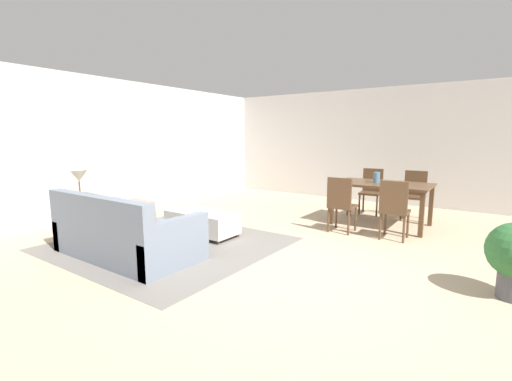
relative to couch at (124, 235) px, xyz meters
name	(u,v)px	position (x,y,z in m)	size (l,w,h in m)	color
ground_plane	(294,268)	(2.06, 0.89, -0.29)	(10.80, 10.80, 0.00)	tan
wall_back	(400,146)	(2.06, 5.89, 1.06)	(9.00, 0.12, 2.70)	beige
wall_left	(108,148)	(-2.44, 1.39, 1.06)	(0.12, 11.00, 2.70)	beige
area_rug	(169,244)	(0.07, 0.68, -0.29)	(3.00, 2.80, 0.01)	slate
couch	(124,235)	(0.00, 0.00, 0.00)	(1.99, 0.99, 0.86)	slate
ottoman_table	(202,222)	(0.15, 1.31, -0.07)	(1.17, 0.56, 0.39)	silver
side_table	(81,211)	(-1.30, 0.14, 0.14)	(0.40, 0.40, 0.54)	olive
table_lamp	(79,177)	(-1.30, 0.14, 0.66)	(0.26, 0.26, 0.52)	brown
dining_table	(382,188)	(2.31, 3.63, 0.38)	(1.61, 1.00, 0.76)	#513823
dining_chair_near_left	(341,202)	(1.91, 2.73, 0.23)	(0.40, 0.40, 0.92)	#513823
dining_chair_near_right	(394,207)	(2.73, 2.79, 0.23)	(0.42, 0.42, 0.92)	#513823
dining_chair_far_left	(371,188)	(1.87, 4.50, 0.23)	(0.43, 0.43, 0.92)	#513823
dining_chair_far_right	(414,192)	(2.69, 4.51, 0.23)	(0.42, 0.42, 0.92)	#513823
vase_centerpiece	(377,178)	(2.22, 3.59, 0.56)	(0.11, 0.11, 0.19)	slate
book_on_ottoman	(192,210)	(0.01, 1.24, 0.11)	(0.26, 0.20, 0.03)	silver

